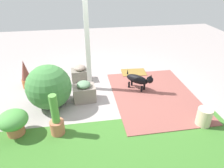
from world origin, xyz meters
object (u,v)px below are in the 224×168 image
(porch_pillar, at_px, (87,42))
(doormat, at_px, (134,73))
(stone_planter_mid, at_px, (84,92))
(ceramic_urn, at_px, (204,117))
(stone_planter_nearest, at_px, (80,73))
(dog, at_px, (139,80))
(terracotta_pot_tall, at_px, (56,121))
(terracotta_pot_spiky, at_px, (26,75))
(terracotta_pot_broad, at_px, (13,121))
(round_shrub, at_px, (49,87))

(porch_pillar, height_order, doormat, porch_pillar)
(stone_planter_mid, xyz_separation_m, ceramic_urn, (-2.11, 1.18, -0.03))
(porch_pillar, relative_size, ceramic_urn, 6.60)
(stone_planter_nearest, bearing_deg, dog, 151.57)
(stone_planter_mid, bearing_deg, terracotta_pot_tall, 62.24)
(terracotta_pot_tall, distance_m, dog, 2.17)
(doormat, bearing_deg, terracotta_pot_tall, 47.73)
(stone_planter_mid, distance_m, dog, 1.31)
(dog, bearing_deg, stone_planter_mid, 10.67)
(terracotta_pot_spiky, xyz_separation_m, terracotta_pot_broad, (-0.10, 1.66, -0.07))
(terracotta_pot_broad, bearing_deg, round_shrub, -125.13)
(dog, bearing_deg, doormat, -97.79)
(round_shrub, height_order, doormat, round_shrub)
(ceramic_urn, bearing_deg, stone_planter_mid, -29.09)
(terracotta_pot_tall, bearing_deg, dog, -145.88)
(ceramic_urn, bearing_deg, doormat, -72.93)
(ceramic_urn, height_order, doormat, ceramic_urn)
(doormat, bearing_deg, stone_planter_mid, 38.93)
(terracotta_pot_spiky, bearing_deg, terracotta_pot_broad, 93.35)
(terracotta_pot_tall, bearing_deg, stone_planter_nearest, -103.21)
(porch_pillar, bearing_deg, terracotta_pot_tall, 65.62)
(stone_planter_nearest, bearing_deg, terracotta_pot_tall, 76.79)
(dog, bearing_deg, stone_planter_nearest, -28.43)
(porch_pillar, relative_size, stone_planter_nearest, 4.93)
(terracotta_pot_spiky, bearing_deg, ceramic_urn, 150.20)
(stone_planter_nearest, xyz_separation_m, dog, (-1.34, 0.72, 0.09))
(stone_planter_mid, xyz_separation_m, dog, (-1.28, -0.24, 0.06))
(stone_planter_nearest, relative_size, ceramic_urn, 1.34)
(terracotta_pot_tall, bearing_deg, ceramic_urn, 175.61)
(round_shrub, xyz_separation_m, terracotta_pot_tall, (-0.18, 0.87, -0.18))
(stone_planter_nearest, height_order, ceramic_urn, stone_planter_nearest)
(porch_pillar, distance_m, doormat, 1.80)
(stone_planter_mid, bearing_deg, stone_planter_nearest, -86.60)
(terracotta_pot_spiky, xyz_separation_m, dog, (-2.61, 0.55, -0.06))
(doormat, bearing_deg, terracotta_pot_spiky, 7.04)
(stone_planter_nearest, distance_m, dog, 1.52)
(dog, height_order, ceramic_urn, dog)
(stone_planter_mid, height_order, terracotta_pot_broad, stone_planter_mid)
(stone_planter_nearest, height_order, terracotta_pot_broad, terracotta_pot_broad)
(porch_pillar, relative_size, terracotta_pot_spiky, 3.26)
(round_shrub, xyz_separation_m, doormat, (-2.10, -1.24, -0.44))
(ceramic_urn, bearing_deg, round_shrub, -20.93)
(porch_pillar, relative_size, terracotta_pot_broad, 4.56)
(porch_pillar, bearing_deg, doormat, -152.92)
(terracotta_pot_spiky, height_order, terracotta_pot_tall, terracotta_pot_tall)
(terracotta_pot_spiky, height_order, ceramic_urn, terracotta_pot_spiky)
(stone_planter_mid, distance_m, terracotta_pot_broad, 1.51)
(terracotta_pot_spiky, relative_size, terracotta_pot_tall, 0.90)
(stone_planter_nearest, height_order, terracotta_pot_spiky, terracotta_pot_spiky)
(terracotta_pot_tall, distance_m, doormat, 2.86)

